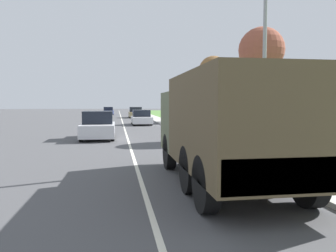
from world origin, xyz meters
The scene contains 14 objects.
ground_plane centered at (0.00, 40.00, 0.00)m, with size 180.00×180.00×0.00m, color #4C4C4F.
lane_centre_stripe centered at (0.00, 40.00, 0.00)m, with size 0.12×120.00×0.00m.
sidewalk_right centered at (4.50, 40.00, 0.06)m, with size 1.80×120.00×0.12m.
grass_strip_right centered at (8.90, 40.00, 0.01)m, with size 7.00×120.00×0.02m.
military_truck centered at (2.11, 12.28, 1.58)m, with size 2.43×6.52×2.79m.
car_nearest_ahead centered at (-1.72, 24.04, 0.73)m, with size 1.91×4.09×1.64m.
car_second_ahead centered at (1.75, 36.35, 0.66)m, with size 1.87×4.16×1.45m.
car_third_ahead centered at (2.09, 52.16, 0.70)m, with size 1.92×4.46×1.55m.
car_fourth_ahead centered at (-2.11, 64.36, 0.65)m, with size 1.81×4.70×1.43m.
pickup_truck centered at (6.80, 18.64, 0.93)m, with size 1.99×5.75×1.94m.
lamp_post centered at (4.56, 15.78, 4.80)m, with size 1.69×0.24×7.98m.
tree_mid_right centered at (7.83, 22.76, 5.17)m, with size 2.68×2.68×6.55m.
tree_far_right centered at (10.17, 40.23, 5.74)m, with size 3.28×3.28×7.39m.
utility_box centered at (6.20, 16.33, 0.37)m, with size 0.55×0.45×0.70m.
Camera 1 is at (-0.62, 4.34, 2.10)m, focal length 35.00 mm.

